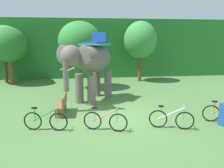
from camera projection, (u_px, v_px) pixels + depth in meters
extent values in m
plane|color=#4C753D|center=(117.00, 117.00, 10.13)|extent=(80.00, 80.00, 0.00)
cube|color=#28702D|center=(97.00, 48.00, 22.67)|extent=(36.00, 6.00, 5.17)
cylinder|color=brown|center=(6.00, 70.00, 17.96)|extent=(0.29, 0.29, 2.09)
ellipsoid|color=#3D8E42|center=(3.00, 42.00, 17.53)|extent=(3.30, 3.30, 2.51)
cylinder|color=brown|center=(12.00, 73.00, 17.22)|extent=(0.36, 0.36, 1.82)
ellipsoid|color=#28702D|center=(9.00, 45.00, 16.82)|extent=(2.60, 2.60, 2.62)
cylinder|color=brown|center=(81.00, 73.00, 15.86)|extent=(0.25, 0.25, 2.11)
ellipsoid|color=#338438|center=(80.00, 41.00, 15.42)|extent=(2.90, 2.90, 2.64)
cylinder|color=brown|center=(140.00, 69.00, 18.60)|extent=(0.31, 0.31, 2.02)
ellipsoid|color=#3D8E42|center=(140.00, 40.00, 18.14)|extent=(2.65, 2.65, 2.97)
ellipsoid|color=#665E56|center=(94.00, 59.00, 12.50)|extent=(2.82, 3.18, 1.50)
cylinder|color=#665E56|center=(91.00, 90.00, 11.85)|extent=(0.44, 0.44, 1.60)
cylinder|color=#665E56|center=(79.00, 88.00, 12.20)|extent=(0.44, 0.44, 1.60)
cylinder|color=#665E56|center=(108.00, 84.00, 13.41)|extent=(0.44, 0.44, 1.60)
cylinder|color=#665E56|center=(97.00, 83.00, 13.76)|extent=(0.44, 0.44, 1.60)
ellipsoid|color=#665E56|center=(71.00, 57.00, 10.72)|extent=(1.45, 1.48, 1.10)
ellipsoid|color=#665E56|center=(84.00, 56.00, 10.56)|extent=(0.78, 0.62, 0.96)
ellipsoid|color=#665E56|center=(63.00, 55.00, 11.12)|extent=(0.78, 0.62, 0.96)
cylinder|color=#665E56|center=(66.00, 77.00, 10.50)|extent=(0.26, 0.26, 1.40)
cone|color=beige|center=(70.00, 69.00, 10.38)|extent=(0.42, 0.53, 0.21)
cone|color=beige|center=(63.00, 69.00, 10.58)|extent=(0.42, 0.53, 0.21)
cube|color=teal|center=(95.00, 44.00, 12.44)|extent=(1.84, 1.83, 0.08)
cube|color=#1E4799|center=(95.00, 43.00, 12.42)|extent=(1.37, 1.42, 0.10)
cube|color=#1E4799|center=(99.00, 38.00, 12.80)|extent=(0.79, 0.60, 0.56)
cylinder|color=#665E56|center=(106.00, 64.00, 13.82)|extent=(0.08, 0.08, 0.90)
torus|color=black|center=(33.00, 121.00, 8.60)|extent=(0.70, 0.20, 0.71)
torus|color=black|center=(58.00, 122.00, 8.51)|extent=(0.70, 0.20, 0.71)
cylinder|color=green|center=(45.00, 115.00, 8.51)|extent=(0.96, 0.25, 0.54)
cylinder|color=green|center=(35.00, 115.00, 8.54)|extent=(0.03, 0.03, 0.52)
cube|color=black|center=(34.00, 108.00, 8.49)|extent=(0.22, 0.14, 0.06)
cylinder|color=#9E9EA3|center=(57.00, 115.00, 8.46)|extent=(0.03, 0.03, 0.55)
cylinder|color=#9E9EA3|center=(56.00, 108.00, 8.41)|extent=(0.14, 0.51, 0.03)
torus|color=black|center=(92.00, 121.00, 8.63)|extent=(0.69, 0.28, 0.71)
torus|color=black|center=(118.00, 123.00, 8.43)|extent=(0.69, 0.28, 0.71)
cylinder|color=pink|center=(105.00, 115.00, 8.49)|extent=(0.93, 0.36, 0.54)
cylinder|color=pink|center=(95.00, 114.00, 8.56)|extent=(0.03, 0.03, 0.52)
cube|color=black|center=(95.00, 108.00, 8.51)|extent=(0.22, 0.16, 0.06)
cylinder|color=#9E9EA3|center=(117.00, 115.00, 8.38)|extent=(0.03, 0.03, 0.55)
cylinder|color=#9E9EA3|center=(117.00, 108.00, 8.33)|extent=(0.20, 0.50, 0.03)
torus|color=black|center=(158.00, 119.00, 8.83)|extent=(0.69, 0.28, 0.71)
torus|color=black|center=(185.00, 121.00, 8.63)|extent=(0.69, 0.28, 0.71)
cylinder|color=silver|center=(171.00, 114.00, 8.69)|extent=(0.93, 0.36, 0.54)
cylinder|color=silver|center=(161.00, 113.00, 8.76)|extent=(0.03, 0.03, 0.52)
cube|color=black|center=(161.00, 106.00, 8.71)|extent=(0.22, 0.16, 0.06)
cylinder|color=#9E9EA3|center=(184.00, 114.00, 8.59)|extent=(0.03, 0.03, 0.55)
cylinder|color=#9E9EA3|center=(184.00, 107.00, 8.53)|extent=(0.20, 0.50, 0.03)
torus|color=black|center=(211.00, 113.00, 9.49)|extent=(0.69, 0.29, 0.71)
cylinder|color=orange|center=(224.00, 108.00, 9.34)|extent=(0.93, 0.37, 0.54)
cylinder|color=orange|center=(214.00, 108.00, 9.41)|extent=(0.03, 0.03, 0.52)
cube|color=black|center=(215.00, 101.00, 9.36)|extent=(0.22, 0.16, 0.06)
cube|color=brown|center=(61.00, 104.00, 10.45)|extent=(0.47, 1.52, 0.06)
cube|color=brown|center=(65.00, 99.00, 10.42)|extent=(0.13, 1.50, 0.40)
cube|color=brown|center=(59.00, 113.00, 9.91)|extent=(0.36, 0.10, 0.45)
cube|color=brown|center=(63.00, 105.00, 11.08)|extent=(0.36, 0.10, 0.45)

